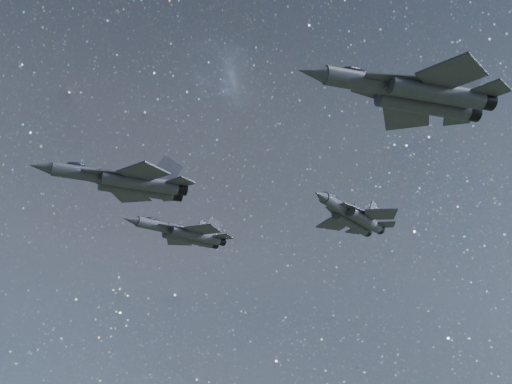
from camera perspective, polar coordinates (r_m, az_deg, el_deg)
jet_lead at (r=65.92m, az=-12.27°, el=0.96°), size 17.28×11.92×4.34m
jet_left at (r=92.85m, az=-6.85°, el=-3.93°), size 17.91×12.60×4.53m
jet_right at (r=56.44m, az=14.88°, el=9.08°), size 19.55×13.22×4.92m
jet_slot at (r=88.43m, az=9.21°, el=-2.31°), size 18.70×12.39×4.77m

